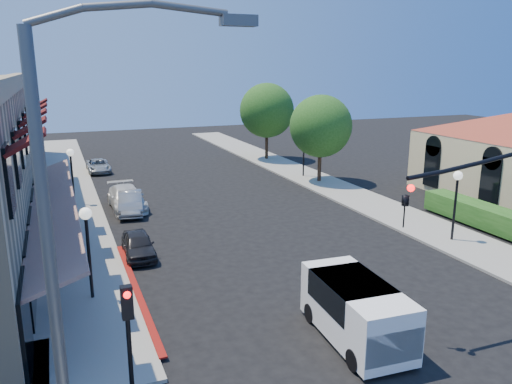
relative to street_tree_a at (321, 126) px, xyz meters
name	(u,v)px	position (x,y,z in m)	size (l,w,h in m)	color
ground	(422,366)	(-8.80, -22.00, -4.19)	(120.00, 120.00, 0.00)	black
sidewalk_left	(68,187)	(-17.55, 5.00, -4.13)	(3.50, 50.00, 0.12)	gray
sidewalk_right	(289,169)	(-0.05, 5.00, -4.13)	(3.50, 50.00, 0.12)	gray
curb_red_strip	(137,293)	(-15.70, -14.00, -4.19)	(0.25, 10.00, 0.06)	maroon
hedge	(485,228)	(2.90, -13.00, -4.19)	(1.40, 8.00, 1.10)	#1D5016
street_tree_a	(321,126)	(0.00, 0.00, 0.00)	(4.56, 4.56, 6.48)	#352015
street_tree_b	(267,110)	(0.00, 10.00, 0.35)	(4.94, 4.94, 7.02)	#352015
secondary_signal	(128,323)	(-16.80, -20.59, -1.88)	(0.28, 0.42, 3.32)	black
cobra_streetlight	(74,269)	(-17.95, -24.00, 1.07)	(3.60, 0.25, 9.31)	#595B5E
lamppost_left_near	(87,230)	(-17.30, -14.00, -1.46)	(0.44, 0.44, 3.57)	black
lamppost_left_far	(71,162)	(-17.30, 0.00, -1.46)	(0.44, 0.44, 3.57)	black
lamppost_right_near	(457,188)	(-0.30, -14.00, -1.46)	(0.44, 0.44, 3.57)	black
lamppost_right_far	(304,143)	(-0.30, 2.00, -1.46)	(0.44, 0.44, 3.57)	black
white_van	(357,308)	(-9.80, -20.05, -3.09)	(2.13, 4.43, 1.92)	white
parked_car_a	(138,245)	(-15.00, -10.21, -3.63)	(1.34, 3.32, 1.13)	black
parked_car_b	(130,203)	(-14.30, -3.00, -3.56)	(1.35, 3.86, 1.27)	gray
parked_car_c	(127,198)	(-14.38, -2.00, -3.52)	(1.90, 4.68, 1.36)	silver
parked_car_d	(98,166)	(-15.00, 10.00, -3.67)	(1.76, 3.81, 1.06)	#A4A7A9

